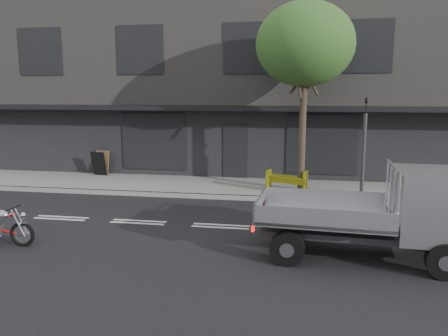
% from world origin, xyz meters
% --- Properties ---
extents(ground, '(80.00, 80.00, 0.00)m').
position_xyz_m(ground, '(0.00, 0.00, 0.00)').
color(ground, black).
rests_on(ground, ground).
extents(sidewalk, '(32.00, 3.20, 0.15)m').
position_xyz_m(sidewalk, '(0.00, 4.70, 0.07)').
color(sidewalk, gray).
rests_on(sidewalk, ground).
extents(kerb, '(32.00, 0.20, 0.15)m').
position_xyz_m(kerb, '(0.00, 3.10, 0.07)').
color(kerb, gray).
rests_on(kerb, ground).
extents(building_main, '(26.00, 10.00, 8.00)m').
position_xyz_m(building_main, '(0.00, 11.30, 4.00)').
color(building_main, slate).
rests_on(building_main, ground).
extents(street_tree, '(3.40, 3.40, 6.74)m').
position_xyz_m(street_tree, '(2.20, 4.20, 5.28)').
color(street_tree, '#382B21').
rests_on(street_tree, ground).
extents(traffic_light_pole, '(0.12, 0.12, 3.50)m').
position_xyz_m(traffic_light_pole, '(4.20, 3.35, 1.65)').
color(traffic_light_pole, '#2D2D30').
rests_on(traffic_light_pole, ground).
extents(flatbed_ute, '(4.74, 2.19, 2.15)m').
position_xyz_m(flatbed_ute, '(4.58, -1.79, 1.22)').
color(flatbed_ute, black).
rests_on(flatbed_ute, ground).
extents(construction_barrier, '(1.51, 0.98, 0.79)m').
position_xyz_m(construction_barrier, '(1.70, 3.93, 0.54)').
color(construction_barrier, yellow).
rests_on(construction_barrier, sidewalk).
extents(sandwich_board, '(0.71, 0.53, 1.03)m').
position_xyz_m(sandwich_board, '(-6.32, 5.77, 0.66)').
color(sandwich_board, black).
rests_on(sandwich_board, sidewalk).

